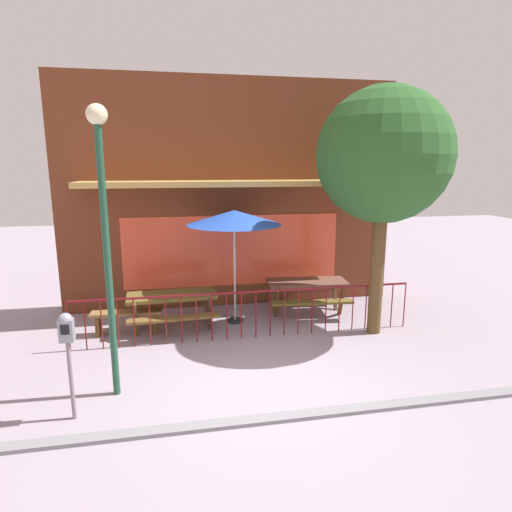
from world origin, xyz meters
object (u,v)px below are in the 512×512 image
picnic_table_right (307,288)px  patio_umbrella (234,218)px  parking_meter_near (67,338)px  street_lamp (104,215)px  picnic_table_left (172,301)px  street_tree (384,157)px  patio_bench (127,317)px

picnic_table_right → patio_umbrella: 2.40m
parking_meter_near → street_lamp: street_lamp is taller
picnic_table_right → street_lamp: bearing=-143.2°
parking_meter_near → street_lamp: size_ratio=0.36×
picnic_table_right → parking_meter_near: parking_meter_near is taller
picnic_table_left → parking_meter_near: size_ratio=1.25×
picnic_table_left → parking_meter_near: parking_meter_near is taller
picnic_table_left → street_lamp: bearing=-108.8°
street_tree → street_lamp: street_tree is taller
picnic_table_right → patio_bench: size_ratio=1.36×
street_tree → street_lamp: 5.19m
patio_bench → street_lamp: street_lamp is taller
picnic_table_right → patio_umbrella: patio_umbrella is taller
patio_bench → parking_meter_near: bearing=-97.8°
parking_meter_near → street_tree: bearing=21.4°
street_lamp → picnic_table_left: bearing=71.2°
picnic_table_right → street_tree: bearing=-53.4°
patio_bench → street_tree: (4.97, -0.86, 3.17)m
picnic_table_left → picnic_table_right: bearing=8.4°
parking_meter_near → street_tree: (5.37, 2.11, 2.36)m
picnic_table_left → street_tree: bearing=-12.7°
picnic_table_right → parking_meter_near: 5.60m
picnic_table_left → street_lamp: (-0.84, -2.46, 2.08)m
patio_bench → patio_umbrella: bearing=6.9°
picnic_table_right → patio_umbrella: size_ratio=0.78×
picnic_table_left → street_tree: (4.05, -0.91, 2.91)m
picnic_table_right → patio_bench: (-3.96, -0.50, -0.26)m
picnic_table_left → patio_umbrella: bearing=9.2°
street_tree → patio_umbrella: bearing=157.4°
picnic_table_left → street_lamp: 3.33m
parking_meter_near → street_tree: street_tree is taller
patio_umbrella → parking_meter_near: (-2.66, -3.24, -1.12)m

